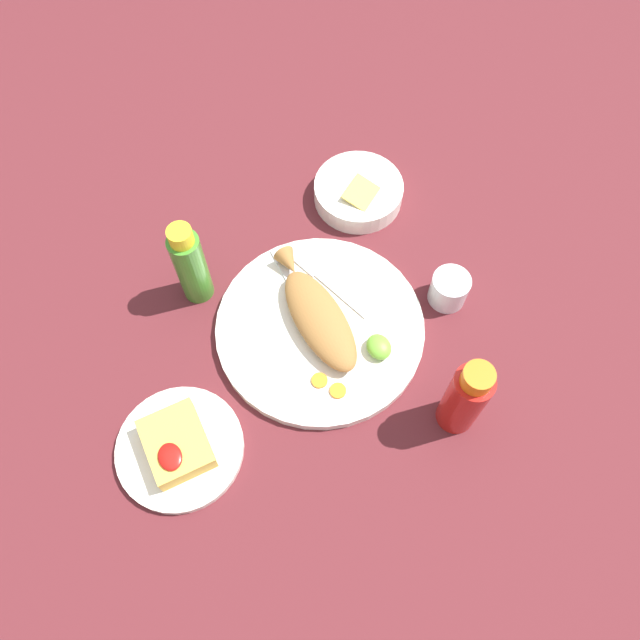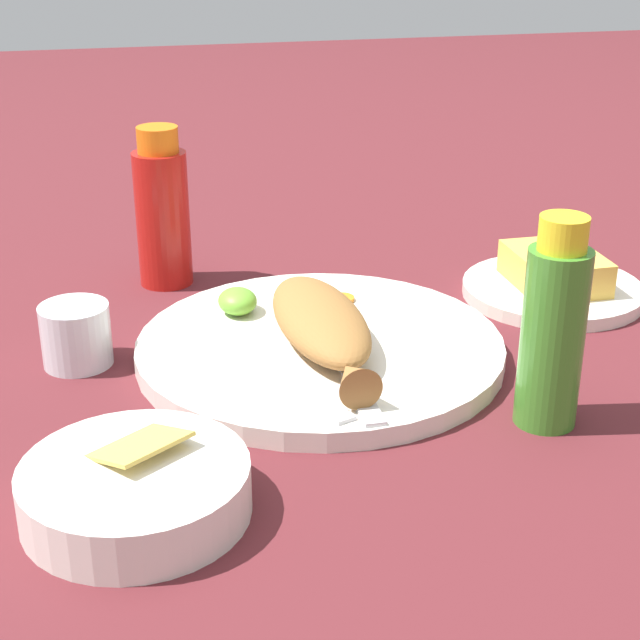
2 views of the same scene
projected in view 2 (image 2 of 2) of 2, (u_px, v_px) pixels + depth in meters
ground_plane at (320, 357)px, 0.92m from camera, size 4.00×4.00×0.00m
main_plate at (320, 348)px, 0.91m from camera, size 0.34×0.34×0.02m
fried_fish at (323, 324)px, 0.89m from camera, size 0.24×0.08×0.04m
fork_near at (351, 379)px, 0.83m from camera, size 0.19×0.02×0.00m
fork_far at (296, 382)px, 0.83m from camera, size 0.18×0.07×0.00m
carrot_slice_near at (342, 299)px, 0.99m from camera, size 0.03×0.03×0.00m
carrot_slice_mid at (318, 290)px, 1.01m from camera, size 0.03×0.03×0.00m
lime_wedge_main at (238, 301)px, 0.96m from camera, size 0.04×0.04×0.02m
hot_sauce_bottle_red at (162, 212)px, 1.06m from camera, size 0.06×0.06×0.17m
hot_sauce_bottle_green at (553, 330)px, 0.77m from camera, size 0.05×0.05×0.18m
salt_cup at (76, 339)px, 0.89m from camera, size 0.06×0.06×0.06m
side_plate_fries at (552, 290)px, 1.05m from camera, size 0.19×0.19×0.01m
fries_pile at (555, 268)px, 1.04m from camera, size 0.11×0.09×0.04m
guacamole_bowl at (135, 486)px, 0.68m from camera, size 0.16×0.16×0.05m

